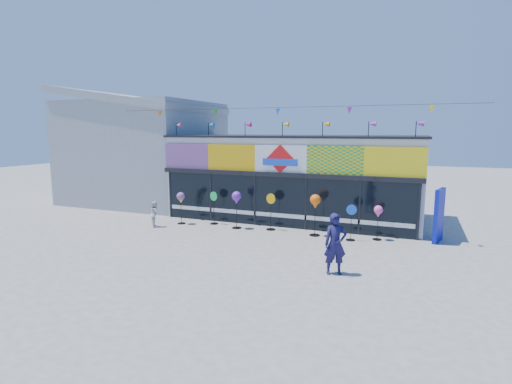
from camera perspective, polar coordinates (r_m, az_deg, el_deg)
The scene contains 13 objects.
ground at distance 15.12m, azimuth -0.73°, elevation -7.89°, with size 80.00×80.00×0.00m, color slate.
kite_shop at distance 20.23m, azimuth 5.74°, elevation 2.24°, with size 16.00×5.70×5.31m.
neighbour_building at distance 25.66m, azimuth -15.61°, elevation 5.93°, with size 8.18×7.20×6.87m.
blue_sign at distance 17.17m, azimuth 24.67°, elevation -3.04°, with size 0.44×1.06×2.11m.
spinner_0 at distance 18.91m, azimuth -10.69°, elevation -0.93°, with size 0.38×0.38×1.50m.
spinner_1 at distance 18.70m, azimuth -6.05°, elevation -2.14°, with size 0.42×0.39×1.53m.
spinner_2 at distance 17.72m, azimuth -2.80°, elevation -0.98°, with size 0.42×0.42×1.67m.
spinner_3 at distance 17.51m, azimuth 2.13°, elevation -2.69°, with size 0.45×0.41×1.62m.
spinner_4 at distance 16.61m, azimuth 8.47°, elevation -1.53°, with size 0.44×0.44×1.74m.
spinner_5 at distance 16.29m, azimuth 13.43°, elevation -4.14°, with size 0.41×0.37×1.44m.
spinner_6 at distance 16.58m, azimuth 17.06°, elevation -2.80°, with size 0.35×0.35×1.40m.
adult_man at distance 12.40m, azimuth 11.26°, elevation -7.29°, with size 0.69×0.45×1.88m, color #191542.
child at distance 18.73m, azimuth -14.19°, elevation -3.04°, with size 0.57×0.33×1.17m, color silver.
Camera 1 is at (5.57, -13.37, 4.34)m, focal length 28.00 mm.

